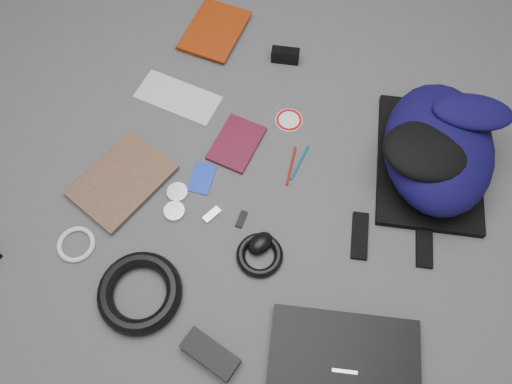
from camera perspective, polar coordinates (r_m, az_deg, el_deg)
The scene contains 21 objects.
ground at distance 1.38m, azimuth 0.00°, elevation -0.36°, with size 4.00×4.00×0.00m, color #4F4F51.
backpack at distance 1.42m, azimuth 20.12°, elevation 4.80°, with size 0.31×0.45×0.19m, color black, non-canonical shape.
laptop at distance 1.25m, azimuth 9.96°, elevation -19.62°, with size 0.35×0.27×0.04m, color black.
textbook_red at distance 1.73m, azimuth -7.46°, elevation 18.58°, with size 0.17×0.23×0.03m, color maroon.
comic_book at distance 1.48m, azimuth -17.55°, elevation 3.35°, with size 0.19×0.26×0.02m, color #C77C0E.
envelope at distance 1.56m, azimuth -8.90°, elevation 10.66°, with size 0.25×0.11×0.00m, color silver.
dvd_case at distance 1.45m, azimuth -2.24°, elevation 5.58°, with size 0.12×0.17×0.01m, color #480E1E.
compact_camera at distance 1.62m, azimuth 3.37°, elevation 15.31°, with size 0.09×0.03×0.05m, color black.
sticker_disc at distance 1.50m, azimuth 3.79°, elevation 8.20°, with size 0.08×0.08×0.00m, color white.
pen_teal at distance 1.42m, azimuth 5.01°, elevation 3.37°, with size 0.01×0.01×0.12m, color #0C5D72.
pen_red at distance 1.42m, azimuth 4.04°, elevation 2.99°, with size 0.01×0.01×0.12m, color #A2150C.
id_badge at distance 1.41m, azimuth -6.22°, elevation 1.59°, with size 0.06×0.09×0.00m, color blue.
usb_black at distance 1.34m, azimuth -1.67°, elevation -3.12°, with size 0.02×0.05×0.01m, color black.
usb_silver at distance 1.35m, azimuth -5.06°, elevation -2.60°, with size 0.02×0.05×0.01m, color silver.
mouse at distance 1.30m, azimuth 0.51°, elevation -5.89°, with size 0.05×0.07×0.04m, color black.
headphone_left at distance 1.39m, azimuth -8.97°, elevation -0.05°, with size 0.06×0.06×0.01m, color silver.
headphone_right at distance 1.37m, azimuth -9.31°, elevation -2.19°, with size 0.06×0.06×0.01m, color silver.
cable_coil at distance 1.30m, azimuth 0.42°, elevation -7.23°, with size 0.12×0.12×0.02m, color black.
power_brick at distance 1.24m, azimuth -5.24°, elevation -17.96°, with size 0.14×0.06×0.03m, color black.
power_cord_coil at distance 1.30m, azimuth -13.14°, elevation -11.13°, with size 0.21×0.21×0.04m, color black.
white_cable_coil at distance 1.40m, azimuth -19.87°, elevation -5.64°, with size 0.10×0.10×0.01m, color white.
Camera 1 is at (0.29, -0.51, 1.25)m, focal length 35.00 mm.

